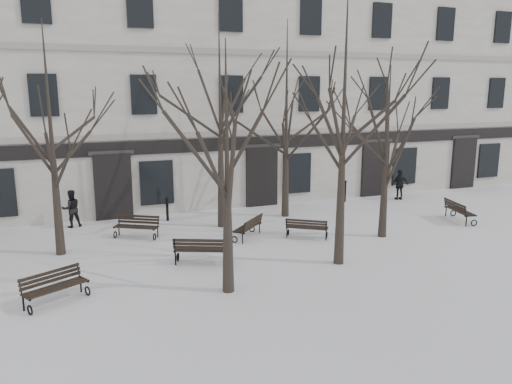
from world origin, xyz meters
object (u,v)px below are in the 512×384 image
bench_1 (203,249)px  bench_2 (307,227)px  tree_1 (227,139)px  tree_2 (344,98)px  bench_5 (459,210)px  bench_4 (249,227)px  bench_3 (137,226)px  bench_0 (55,286)px  tree_3 (387,132)px

bench_1 → bench_2: bench_1 is taller
bench_1 → tree_1: bearing=115.8°
tree_1 → bench_2: (4.40, 3.78, -3.90)m
tree_2 → bench_5: (7.58, 2.78, -4.90)m
bench_4 → tree_2: bearing=70.7°
bench_3 → tree_2: bearing=-11.4°
tree_2 → bench_3: 9.31m
bench_1 → bench_5: size_ratio=1.07×
bench_1 → bench_0: bearing=41.5°
tree_2 → bench_1: size_ratio=4.33×
tree_1 → bench_2: bearing=40.7°
tree_2 → bench_2: 5.73m
tree_3 → bench_2: tree_3 is taller
tree_1 → bench_3: 7.56m
bench_2 → tree_1: bearing=75.6°
tree_3 → bench_4: bearing=161.2°
bench_3 → bench_5: size_ratio=0.94×
tree_1 → bench_4: 6.48m
tree_2 → bench_0: size_ratio=4.83×
bench_0 → bench_2: (8.99, 2.83, -0.03)m
tree_1 → bench_4: bearing=63.2°
tree_2 → bench_4: (-1.79, 3.73, -4.92)m
tree_1 → bench_0: tree_1 is taller
bench_4 → bench_5: size_ratio=0.85×
tree_3 → bench_4: tree_3 is taller
tree_1 → bench_0: (-4.59, 0.96, -3.87)m
bench_4 → bench_5: bench_5 is taller
bench_0 → bench_5: bearing=-18.5°
tree_1 → bench_4: size_ratio=4.41×
bench_1 → bench_3: (-1.60, 3.88, -0.06)m
bench_2 → bench_4: 2.23m
tree_3 → bench_3: (-8.95, 3.32, -3.61)m
tree_3 → bench_3: tree_3 is taller
bench_0 → bench_3: size_ratio=1.03×
tree_1 → tree_3: 7.85m
bench_3 → bench_4: (4.02, -1.64, -0.01)m
bench_3 → bench_4: bench_3 is taller
bench_0 → bench_2: bench_0 is taller
bench_0 → bench_4: (6.93, 3.67, -0.01)m
bench_4 → bench_1: bearing=-2.2°
bench_1 → bench_4: bearing=-113.4°
tree_1 → bench_1: tree_1 is taller
bench_0 → bench_5: size_ratio=0.96×
tree_1 → bench_2: size_ratio=4.31×
bench_4 → bench_3: bearing=-67.2°
bench_3 → tree_1: bearing=-43.6°
tree_3 → bench_2: size_ratio=4.04×
tree_3 → bench_1: bearing=-175.7°
bench_1 → tree_2: bearing=-175.7°
bench_5 → bench_1: bearing=109.6°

